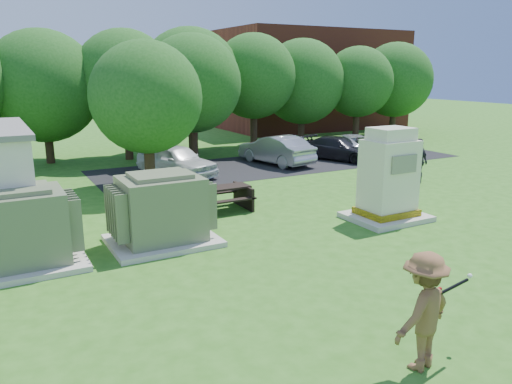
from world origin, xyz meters
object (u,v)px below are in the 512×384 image
car_silver_b (349,145)px  transformer_left (19,230)px  person_walking_right (418,161)px  transformer_right (162,211)px  car_silver_a (276,150)px  person_by_generator (409,188)px  car_white (176,160)px  picnic_table (222,196)px  generator_cabinet (388,180)px  car_dark (340,149)px  batter (423,311)px

car_silver_b → transformer_left: bearing=38.9°
transformer_left → person_walking_right: bearing=8.0°
transformer_right → car_silver_a: size_ratio=0.65×
person_by_generator → car_silver_a: 10.41m
transformer_left → car_white: 11.28m
transformer_right → person_walking_right: (12.47, 2.26, 0.01)m
car_white → car_silver_b: car_white is taller
picnic_table → car_silver_b: (11.44, 7.05, 0.08)m
person_walking_right → car_white: bearing=-113.4°
transformer_right → picnic_table: (2.94, 2.30, -0.43)m
person_walking_right → generator_cabinet: bearing=-43.1°
transformer_right → car_white: 9.34m
generator_cabinet → car_dark: generator_cabinet is taller
transformer_right → generator_cabinet: size_ratio=0.98×
picnic_table → car_silver_b: bearing=31.6°
transformer_right → batter: bearing=-77.2°
person_by_generator → person_walking_right: size_ratio=0.95×
car_white → car_silver_b: size_ratio=0.98×
picnic_table → person_walking_right: (9.53, -0.04, 0.44)m
transformer_left → car_dark: bearing=26.8°
person_walking_right → car_dark: person_walking_right is taller
car_silver_a → generator_cabinet: bearing=69.7°
batter → person_by_generator: (6.52, 6.75, -0.09)m
transformer_left → picnic_table: transformer_left is taller
picnic_table → person_walking_right: 9.54m
picnic_table → batter: batter is taller
generator_cabinet → car_silver_b: bearing=56.5°
generator_cabinet → car_dark: (5.63, 9.73, -0.71)m
transformer_left → car_white: transformer_left is taller
transformer_left → batter: transformer_left is taller
car_white → car_silver_b: (10.82, 0.72, -0.13)m
person_walking_right → car_white: (-8.91, 6.37, -0.23)m
car_silver_b → person_by_generator: bearing=71.9°
transformer_right → car_white: size_ratio=0.68×
transformer_right → person_walking_right: bearing=10.3°
transformer_left → person_walking_right: transformer_left is taller
car_white → person_walking_right: bearing=-55.7°
person_by_generator → car_silver_b: size_ratio=0.42×
picnic_table → car_white: bearing=84.4°
transformer_left → generator_cabinet: size_ratio=0.98×
batter → car_silver_a: 18.67m
picnic_table → car_silver_b: car_silver_b is taller
person_by_generator → person_walking_right: bearing=-134.3°
generator_cabinet → batter: (-5.51, -6.71, -0.32)m
car_silver_a → car_silver_b: 5.13m
transformer_left → picnic_table: (6.64, 2.30, -0.43)m
generator_cabinet → person_by_generator: generator_cabinet is taller
person_walking_right → car_dark: (0.48, 6.15, -0.35)m
picnic_table → car_dark: (10.01, 6.12, 0.09)m
transformer_left → generator_cabinet: generator_cabinet is taller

